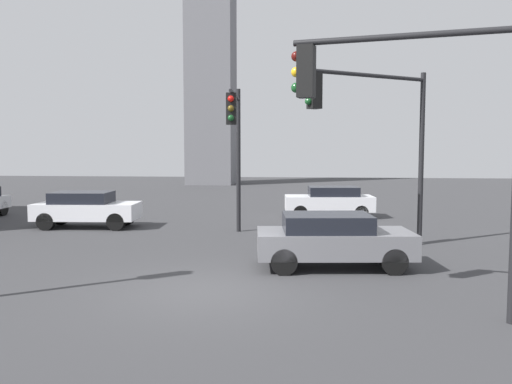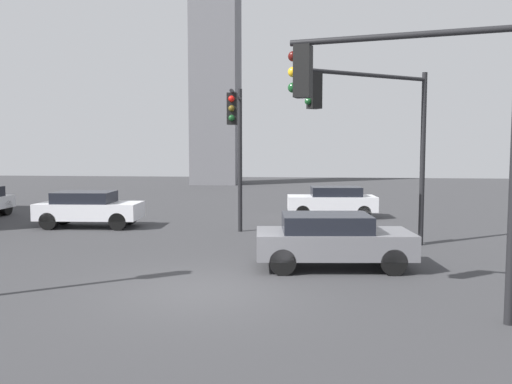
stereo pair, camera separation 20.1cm
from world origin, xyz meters
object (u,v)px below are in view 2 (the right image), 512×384
Objects in this scene: traffic_light_0 at (373,119)px; car_2 at (89,208)px; traffic_light_1 at (236,132)px; traffic_light_3 at (404,106)px; car_5 at (333,201)px; car_3 at (332,239)px.

traffic_light_0 is 1.35× the size of car_2.
traffic_light_1 is 9.20m from traffic_light_3.
traffic_light_0 is at bearing -22.81° from car_2.
traffic_light_1 is 7.01m from car_2.
car_5 is (3.50, 5.73, -2.93)m from traffic_light_1.
traffic_light_0 is 1.02× the size of traffic_light_3.
traffic_light_3 is 14.23m from car_5.
traffic_light_0 is 4.85m from traffic_light_1.
car_3 is at bearing 28.79° from traffic_light_0.
traffic_light_0 is 6.17m from traffic_light_3.
traffic_light_1 reaches higher than car_5.
car_5 is at bearing 145.77° from traffic_light_1.
traffic_light_3 is (4.32, -8.13, 0.20)m from traffic_light_1.
traffic_light_3 is 14.68m from car_2.
car_3 is (3.15, -4.43, -2.92)m from traffic_light_1.
traffic_light_0 is at bearing 91.99° from car_5.
car_3 reaches higher than car_5.
traffic_light_1 is at bearing -49.13° from traffic_light_3.
traffic_light_3 is 1.33× the size of car_5.
car_2 is 10.47m from car_5.
car_3 is (-1.27, -2.47, -3.22)m from traffic_light_0.
car_5 is at bearing 81.92° from car_3.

